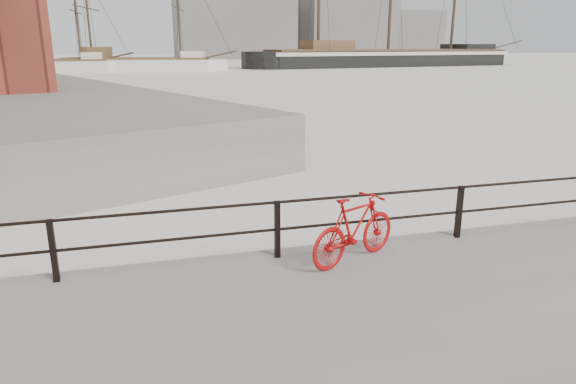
{
  "coord_description": "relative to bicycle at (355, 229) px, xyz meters",
  "views": [
    {
      "loc": [
        -5.51,
        -8.04,
        3.85
      ],
      "look_at": [
        -2.85,
        1.5,
        1.0
      ],
      "focal_mm": 32.0,
      "sensor_mm": 36.0,
      "label": 1
    }
  ],
  "objects": [
    {
      "name": "guardrail",
      "position": [
        2.31,
        0.5,
        -0.07
      ],
      "size": [
        28.0,
        0.1,
        1.0
      ],
      "primitive_type": null,
      "color": "black",
      "rests_on": "promenade"
    },
    {
      "name": "industrial_east",
      "position": [
        80.31,
        150.65,
        6.08
      ],
      "size": [
        20.0,
        16.0,
        14.0
      ],
      "primitive_type": "cube",
      "color": "gray",
      "rests_on": "ground"
    },
    {
      "name": "industrial_mid",
      "position": [
        57.31,
        145.65,
        11.08
      ],
      "size": [
        26.0,
        20.0,
        24.0
      ],
      "primitive_type": "cube",
      "color": "gray",
      "rests_on": "ground"
    },
    {
      "name": "bicycle",
      "position": [
        0.0,
        0.0,
        0.0
      ],
      "size": [
        1.85,
        1.06,
        1.15
      ],
      "primitive_type": "imported",
      "rotation": [
        0.0,
        0.0,
        0.44
      ],
      "color": "#AE0B0B",
      "rests_on": "promenade"
    },
    {
      "name": "schooner_left",
      "position": [
        -17.24,
        74.35,
        -0.92
      ],
      "size": [
        25.57,
        12.11,
        19.12
      ],
      "primitive_type": null,
      "rotation": [
        0.0,
        0.0,
        -0.02
      ],
      "color": "beige",
      "rests_on": "ground"
    },
    {
      "name": "schooner_mid",
      "position": [
        -3.76,
        74.72,
        -0.92
      ],
      "size": [
        30.49,
        17.66,
        20.62
      ],
      "primitive_type": null,
      "rotation": [
        0.0,
        0.0,
        -0.2
      ],
      "color": "silver",
      "rests_on": "ground"
    },
    {
      "name": "barque_black",
      "position": [
        40.14,
        80.6,
        -0.92
      ],
      "size": [
        64.15,
        27.98,
        34.99
      ],
      "primitive_type": null,
      "rotation": [
        0.0,
        0.0,
        0.13
      ],
      "color": "black",
      "rests_on": "ground"
    },
    {
      "name": "ground",
      "position": [
        2.31,
        0.65,
        -0.92
      ],
      "size": [
        400.0,
        400.0,
        0.0
      ],
      "primitive_type": "plane",
      "color": "white",
      "rests_on": "ground"
    },
    {
      "name": "industrial_west",
      "position": [
        22.31,
        140.65,
        8.08
      ],
      "size": [
        32.0,
        18.0,
        18.0
      ],
      "primitive_type": "cube",
      "color": "gray",
      "rests_on": "ground"
    }
  ]
}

